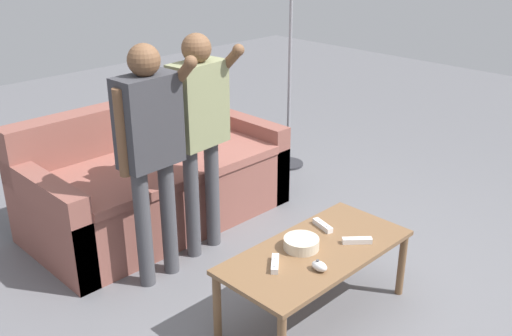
{
  "coord_description": "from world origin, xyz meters",
  "views": [
    {
      "loc": [
        -2.28,
        -1.77,
        2.01
      ],
      "look_at": [
        -0.15,
        0.37,
        0.73
      ],
      "focal_mm": 40.65,
      "sensor_mm": 36.0,
      "label": 1
    }
  ],
  "objects": [
    {
      "name": "ground_plane",
      "position": [
        0.0,
        0.0,
        0.0
      ],
      "size": [
        12.0,
        12.0,
        0.0
      ],
      "primitive_type": "plane",
      "color": "slate"
    },
    {
      "name": "couch",
      "position": [
        -0.12,
        1.43,
        0.3
      ],
      "size": [
        1.81,
        0.93,
        0.82
      ],
      "color": "brown",
      "rests_on": "ground"
    },
    {
      "name": "coffee_table",
      "position": [
        -0.18,
        -0.12,
        0.37
      ],
      "size": [
        1.09,
        0.52,
        0.42
      ],
      "color": "brown",
      "rests_on": "ground"
    },
    {
      "name": "snack_bowl",
      "position": [
        -0.23,
        -0.05,
        0.45
      ],
      "size": [
        0.19,
        0.19,
        0.06
      ],
      "primitive_type": "cylinder",
      "color": "beige",
      "rests_on": "coffee_table"
    },
    {
      "name": "game_remote_nunchuk",
      "position": [
        -0.33,
        -0.25,
        0.44
      ],
      "size": [
        0.06,
        0.09,
        0.05
      ],
      "color": "white",
      "rests_on": "coffee_table"
    },
    {
      "name": "player_center",
      "position": [
        -0.15,
        0.86,
        0.9
      ],
      "size": [
        0.44,
        0.3,
        1.43
      ],
      "color": "#47474C",
      "rests_on": "ground"
    },
    {
      "name": "player_left",
      "position": [
        -0.57,
        0.79,
        0.9
      ],
      "size": [
        0.43,
        0.3,
        1.43
      ],
      "color": "#47474C",
      "rests_on": "ground"
    },
    {
      "name": "game_remote_wand_near",
      "position": [
        0.03,
        0.01,
        0.43
      ],
      "size": [
        0.08,
        0.16,
        0.03
      ],
      "color": "white",
      "rests_on": "coffee_table"
    },
    {
      "name": "game_remote_wand_far",
      "position": [
        -0.46,
        -0.07,
        0.43
      ],
      "size": [
        0.14,
        0.13,
        0.03
      ],
      "color": "white",
      "rests_on": "coffee_table"
    },
    {
      "name": "game_remote_wand_spare",
      "position": [
        0.03,
        -0.23,
        0.43
      ],
      "size": [
        0.14,
        0.13,
        0.03
      ],
      "color": "white",
      "rests_on": "coffee_table"
    }
  ]
}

